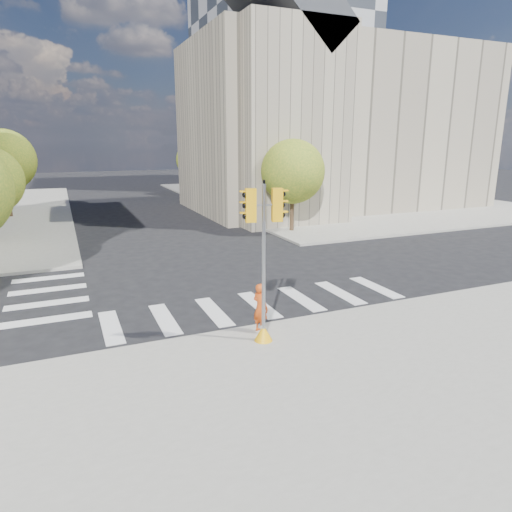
{
  "coord_description": "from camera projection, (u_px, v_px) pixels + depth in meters",
  "views": [
    {
      "loc": [
        -6.59,
        -16.95,
        6.08
      ],
      "look_at": [
        -0.48,
        -2.61,
        2.1
      ],
      "focal_mm": 32.0,
      "sensor_mm": 36.0,
      "label": 1
    }
  ],
  "objects": [
    {
      "name": "lamp_near",
      "position": [
        274.0,
        161.0,
        33.5
      ],
      "size": [
        0.35,
        0.18,
        8.11
      ],
      "color": "black",
      "rests_on": "sidewalk_far_right"
    },
    {
      "name": "ground",
      "position": [
        242.0,
        289.0,
        19.11
      ],
      "size": [
        160.0,
        160.0,
        0.0
      ],
      "primitive_type": "plane",
      "color": "black",
      "rests_on": "ground"
    },
    {
      "name": "photographer",
      "position": [
        260.0,
        308.0,
        14.33
      ],
      "size": [
        0.58,
        0.69,
        1.61
      ],
      "primitive_type": "imported",
      "rotation": [
        0.0,
        0.0,
        1.96
      ],
      "color": "#C74612",
      "rests_on": "sidewalk_near"
    },
    {
      "name": "lamp_far",
      "position": [
        215.0,
        155.0,
        45.98
      ],
      "size": [
        0.35,
        0.18,
        8.11
      ],
      "color": "black",
      "rests_on": "sidewalk_far_right"
    },
    {
      "name": "sidewalk_far_right",
      "position": [
        326.0,
        196.0,
        49.86
      ],
      "size": [
        28.0,
        40.0,
        0.15
      ],
      "primitive_type": "cube",
      "color": "gray",
      "rests_on": "ground"
    },
    {
      "name": "traffic_signal",
      "position": [
        264.0,
        275.0,
        13.37
      ],
      "size": [
        1.08,
        0.56,
        4.85
      ],
      "rotation": [
        0.0,
        0.0,
        -0.23
      ],
      "color": "#E5A10C",
      "rests_on": "sidewalk_near"
    },
    {
      "name": "tree_lw_far",
      "position": [
        4.0,
        160.0,
        35.4
      ],
      "size": [
        4.8,
        4.8,
        6.95
      ],
      "color": "#382616",
      "rests_on": "ground"
    },
    {
      "name": "civic_building",
      "position": [
        327.0,
        126.0,
        40.28
      ],
      "size": [
        26.0,
        16.0,
        19.39
      ],
      "color": "#9E947D",
      "rests_on": "ground"
    },
    {
      "name": "tree_re_far",
      "position": [
        194.0,
        160.0,
        51.31
      ],
      "size": [
        4.0,
        4.0,
        5.88
      ],
      "color": "#382616",
      "rests_on": "ground"
    },
    {
      "name": "office_tower",
      "position": [
        280.0,
        71.0,
        61.2
      ],
      "size": [
        20.0,
        18.0,
        30.0
      ],
      "primitive_type": "cube",
      "color": "#9EA0A3",
      "rests_on": "ground"
    },
    {
      "name": "sidewalk_near",
      "position": [
        439.0,
        443.0,
        9.29
      ],
      "size": [
        30.0,
        14.0,
        0.15
      ],
      "primitive_type": "cube",
      "color": "gray",
      "rests_on": "ground"
    },
    {
      "name": "tree_re_mid",
      "position": [
        230.0,
        160.0,
        40.5
      ],
      "size": [
        4.6,
        4.6,
        6.66
      ],
      "color": "#382616",
      "rests_on": "ground"
    },
    {
      "name": "tree_re_near",
      "position": [
        293.0,
        172.0,
        29.87
      ],
      "size": [
        4.2,
        4.2,
        6.16
      ],
      "color": "#382616",
      "rests_on": "ground"
    }
  ]
}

